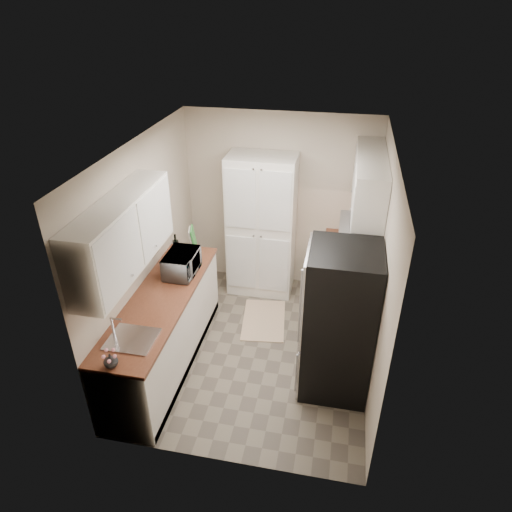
{
  "coord_description": "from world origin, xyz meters",
  "views": [
    {
      "loc": [
        0.83,
        -4.21,
        3.8
      ],
      "look_at": [
        -0.04,
        0.15,
        1.21
      ],
      "focal_mm": 32.0,
      "sensor_mm": 36.0,
      "label": 1
    }
  ],
  "objects_px": {
    "microwave": "(182,264)",
    "toaster_oven": "(357,238)",
    "electric_range": "(342,307)",
    "pantry_cabinet": "(261,226)",
    "wine_bottle": "(176,247)",
    "refrigerator": "(339,323)"
  },
  "relations": [
    {
      "from": "pantry_cabinet",
      "to": "wine_bottle",
      "type": "bearing_deg",
      "value": -135.12
    },
    {
      "from": "microwave",
      "to": "pantry_cabinet",
      "type": "bearing_deg",
      "value": -29.45
    },
    {
      "from": "electric_range",
      "to": "wine_bottle",
      "type": "xyz_separation_m",
      "value": [
        -2.08,
        0.03,
        0.59
      ]
    },
    {
      "from": "electric_range",
      "to": "microwave",
      "type": "bearing_deg",
      "value": -170.41
    },
    {
      "from": "electric_range",
      "to": "refrigerator",
      "type": "distance_m",
      "value": 0.88
    },
    {
      "from": "pantry_cabinet",
      "to": "microwave",
      "type": "bearing_deg",
      "value": -119.73
    },
    {
      "from": "toaster_oven",
      "to": "electric_range",
      "type": "bearing_deg",
      "value": -86.92
    },
    {
      "from": "microwave",
      "to": "toaster_oven",
      "type": "xyz_separation_m",
      "value": [
        2.0,
        1.1,
        -0.02
      ]
    },
    {
      "from": "refrigerator",
      "to": "electric_range",
      "type": "bearing_deg",
      "value": 87.52
    },
    {
      "from": "electric_range",
      "to": "microwave",
      "type": "xyz_separation_m",
      "value": [
        -1.88,
        -0.32,
        0.58
      ]
    },
    {
      "from": "pantry_cabinet",
      "to": "refrigerator",
      "type": "relative_size",
      "value": 1.18
    },
    {
      "from": "electric_range",
      "to": "refrigerator",
      "type": "relative_size",
      "value": 0.66
    },
    {
      "from": "microwave",
      "to": "wine_bottle",
      "type": "relative_size",
      "value": 1.67
    },
    {
      "from": "refrigerator",
      "to": "toaster_oven",
      "type": "bearing_deg",
      "value": 84.58
    },
    {
      "from": "toaster_oven",
      "to": "microwave",
      "type": "bearing_deg",
      "value": -139.72
    },
    {
      "from": "pantry_cabinet",
      "to": "microwave",
      "type": "xyz_separation_m",
      "value": [
        -0.71,
        -1.24,
        0.06
      ]
    },
    {
      "from": "microwave",
      "to": "toaster_oven",
      "type": "height_order",
      "value": "microwave"
    },
    {
      "from": "pantry_cabinet",
      "to": "toaster_oven",
      "type": "bearing_deg",
      "value": -6.38
    },
    {
      "from": "refrigerator",
      "to": "wine_bottle",
      "type": "height_order",
      "value": "refrigerator"
    },
    {
      "from": "refrigerator",
      "to": "microwave",
      "type": "xyz_separation_m",
      "value": [
        -1.85,
        0.48,
        0.21
      ]
    },
    {
      "from": "electric_range",
      "to": "toaster_oven",
      "type": "height_order",
      "value": "toaster_oven"
    },
    {
      "from": "refrigerator",
      "to": "toaster_oven",
      "type": "distance_m",
      "value": 1.6
    }
  ]
}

